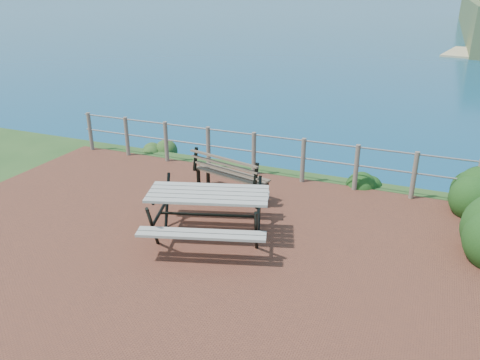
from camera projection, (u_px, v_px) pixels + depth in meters
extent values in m
cube|color=brown|center=(183.00, 242.00, 7.95)|extent=(10.00, 7.00, 0.12)
cylinder|color=#6B5B4C|center=(90.00, 131.00, 12.24)|extent=(0.10, 0.10, 1.00)
cylinder|color=#6B5B4C|center=(127.00, 136.00, 11.83)|extent=(0.10, 0.10, 1.00)
cylinder|color=#6B5B4C|center=(166.00, 142.00, 11.42)|extent=(0.10, 0.10, 1.00)
cylinder|color=#6B5B4C|center=(208.00, 147.00, 11.01)|extent=(0.10, 0.10, 1.00)
cylinder|color=#6B5B4C|center=(254.00, 154.00, 10.60)|extent=(0.10, 0.10, 1.00)
cylinder|color=#6B5B4C|center=(303.00, 160.00, 10.19)|extent=(0.10, 0.10, 1.00)
cylinder|color=#6B5B4C|center=(356.00, 168.00, 9.79)|extent=(0.10, 0.10, 1.00)
cylinder|color=#6B5B4C|center=(414.00, 175.00, 9.38)|extent=(0.10, 0.10, 1.00)
cylinder|color=#6B5B4C|center=(477.00, 184.00, 8.97)|extent=(0.10, 0.10, 1.00)
cylinder|color=slate|center=(254.00, 135.00, 10.43)|extent=(9.40, 0.04, 0.04)
cylinder|color=slate|center=(254.00, 152.00, 10.59)|extent=(9.40, 0.04, 0.04)
cube|color=gray|center=(208.00, 194.00, 7.76)|extent=(2.15, 1.39, 0.04)
cube|color=gray|center=(209.00, 212.00, 7.88)|extent=(1.99, 0.88, 0.04)
cube|color=gray|center=(209.00, 212.00, 7.88)|extent=(1.99, 0.88, 0.04)
cylinder|color=black|center=(209.00, 215.00, 7.91)|extent=(1.65, 0.57, 0.05)
cube|color=brown|center=(231.00, 174.00, 9.56)|extent=(1.71, 0.81, 0.04)
cube|color=brown|center=(231.00, 161.00, 9.44)|extent=(1.64, 0.53, 0.38)
cube|color=black|center=(231.00, 184.00, 9.64)|extent=(0.07, 0.07, 0.46)
cube|color=black|center=(231.00, 184.00, 9.64)|extent=(0.07, 0.07, 0.46)
cube|color=black|center=(231.00, 184.00, 9.64)|extent=(0.07, 0.07, 0.46)
cube|color=black|center=(231.00, 184.00, 9.64)|extent=(0.07, 0.07, 0.46)
ellipsoid|color=#284E1D|center=(157.00, 149.00, 12.54)|extent=(0.70, 0.70, 0.41)
ellipsoid|color=#1A4414|center=(361.00, 183.00, 10.37)|extent=(0.68, 0.68, 0.38)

